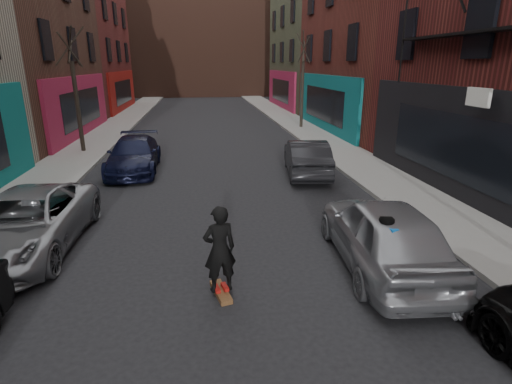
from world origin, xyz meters
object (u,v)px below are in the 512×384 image
object	(u,v)px
parked_right_far	(383,233)
skateboard	(221,292)
parked_right_end	(306,157)
skateboarder	(220,249)
tree_right_far	(303,74)
parked_left_end	(134,155)
tree_left_far	(74,81)
parked_left_far	(25,223)
pedestrian	(382,253)

from	to	relation	value
parked_right_far	skateboard	xyz separation A→B (m)	(-3.46, -0.64, -0.72)
parked_right_end	skateboarder	bearing A→B (deg)	72.76
skateboard	tree_right_far	bearing A→B (deg)	58.08
parked_right_far	parked_right_end	distance (m)	7.47
parked_right_far	tree_right_far	bearing A→B (deg)	-94.70
parked_left_end	parked_right_end	size ratio (longest dim) A/B	1.10
parked_left_end	parked_right_far	xyz separation A→B (m)	(6.40, -8.98, 0.10)
tree_left_far	parked_left_far	size ratio (longest dim) A/B	1.32
parked_left_end	tree_left_far	bearing A→B (deg)	126.79
skateboarder	tree_left_far	bearing A→B (deg)	-79.84
tree_left_far	skateboard	distance (m)	15.12
tree_left_far	parked_left_end	distance (m)	5.60
tree_right_far	skateboarder	distance (m)	20.70
parked_left_end	skateboarder	bearing A→B (deg)	-73.95
tree_right_far	parked_right_far	size ratio (longest dim) A/B	1.50
skateboarder	parked_right_end	bearing A→B (deg)	-128.66
tree_left_far	parked_left_end	world-z (taller)	tree_left_far
parked_left_far	skateboard	world-z (taller)	parked_left_far
tree_right_far	parked_left_end	distance (m)	13.93
skateboarder	skateboard	bearing A→B (deg)	180.00
parked_left_end	parked_left_far	bearing A→B (deg)	-102.12
tree_right_far	parked_left_far	size ratio (longest dim) A/B	1.38
parked_right_end	parked_right_far	bearing A→B (deg)	95.31
pedestrian	parked_right_end	bearing A→B (deg)	-105.57
parked_left_far	parked_right_end	world-z (taller)	parked_right_end
tree_left_far	pedestrian	distance (m)	16.61
skateboarder	pedestrian	distance (m)	3.05
tree_left_far	pedestrian	world-z (taller)	tree_left_far
parked_left_far	tree_left_far	bearing A→B (deg)	100.15
tree_left_far	tree_right_far	distance (m)	13.78
parked_left_far	skateboarder	distance (m)	5.03
parked_left_far	parked_left_end	world-z (taller)	parked_left_far
tree_left_far	parked_right_far	distance (m)	16.14
tree_left_far	parked_right_end	bearing A→B (deg)	-29.00
parked_right_end	skateboarder	distance (m)	8.95
parked_right_end	skateboarder	size ratio (longest dim) A/B	2.51
skateboard	pedestrian	bearing A→B (deg)	-17.86
parked_right_end	skateboard	xyz separation A→B (m)	(-3.79, -8.11, -0.64)
pedestrian	tree_left_far	bearing A→B (deg)	-67.20
parked_left_far	parked_left_end	distance (m)	7.21
parked_left_far	parked_right_far	size ratio (longest dim) A/B	1.08
parked_left_end	skateboarder	distance (m)	10.06
tree_right_far	pedestrian	size ratio (longest dim) A/B	4.50
tree_left_far	parked_left_far	xyz separation A→B (m)	(1.60, -10.96, -2.70)
parked_left_end	parked_right_far	bearing A→B (deg)	-55.45
parked_left_end	skateboard	world-z (taller)	parked_left_end
skateboarder	pedestrian	size ratio (longest dim) A/B	1.11
parked_left_far	parked_left_end	size ratio (longest dim) A/B	1.06
parked_left_end	pedestrian	size ratio (longest dim) A/B	3.07
tree_right_far	skateboard	xyz separation A→B (m)	(-6.46, -19.50, -3.48)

